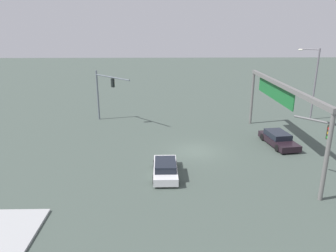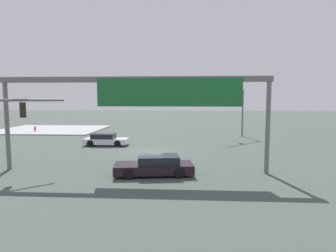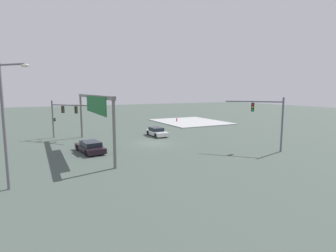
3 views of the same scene
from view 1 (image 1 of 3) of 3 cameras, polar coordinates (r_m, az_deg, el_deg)
name	(u,v)px [view 1 (image 1 of 3)]	position (r m, az deg, el deg)	size (l,w,h in m)	color
ground_plane	(196,151)	(28.46, 5.06, -4.54)	(178.04, 178.04, 0.00)	#434F48
traffic_signal_opposite_side	(105,88)	(36.83, -11.34, 6.73)	(4.41, 4.36, 5.83)	slate
streetlamp_curved_arm	(313,79)	(40.87, 24.67, 7.71)	(2.02, 1.89, 8.30)	slate
overhead_sign_gantry	(279,94)	(29.31, 19.35, 5.45)	(17.23, 0.43, 6.08)	slate
sedan_car_approaching	(278,139)	(31.39, 19.24, -2.23)	(5.02, 2.53, 1.21)	black
sedan_car_waiting_far	(165,168)	(23.70, -0.48, -7.65)	(4.38, 1.85, 1.21)	silver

